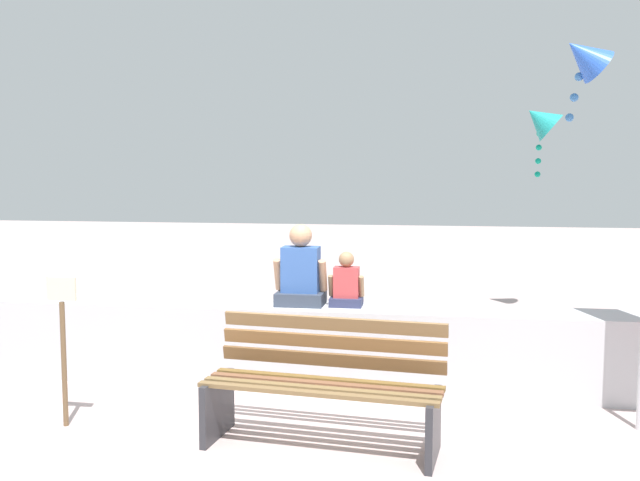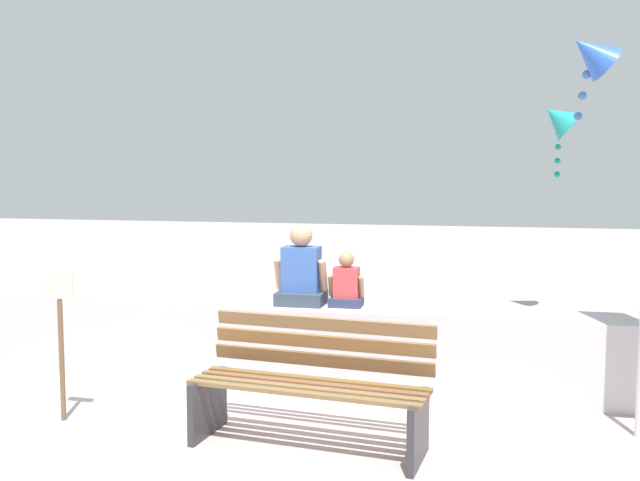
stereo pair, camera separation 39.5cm
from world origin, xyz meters
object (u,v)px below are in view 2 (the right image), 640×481
object	(u,v)px
person_child	(346,285)
kite_teal	(559,119)
sign_post	(61,334)
person_adult	(301,273)
kite_blue	(591,54)
park_bench	(312,387)

from	to	relation	value
person_child	kite_teal	world-z (taller)	kite_teal
person_child	sign_post	size ratio (longest dim) A/B	0.43
person_adult	kite_blue	xyz separation A→B (m)	(2.53, 0.58, 1.98)
person_adult	kite_blue	bearing A→B (deg)	12.98
park_bench	kite_blue	distance (m)	3.89
kite_teal	person_adult	bearing A→B (deg)	-126.61
park_bench	person_child	size ratio (longest dim) A/B	3.52
person_child	sign_post	bearing A→B (deg)	-144.97
kite_teal	sign_post	xyz separation A→B (m)	(-4.13, -4.84, -1.92)
person_adult	sign_post	world-z (taller)	person_adult
kite_blue	sign_post	xyz separation A→B (m)	(-4.11, -1.99, -2.30)
kite_teal	kite_blue	distance (m)	2.88
park_bench	sign_post	xyz separation A→B (m)	(-2.02, 0.04, 0.27)
kite_teal	person_child	bearing A→B (deg)	-121.81
person_child	kite_teal	xyz separation A→B (m)	(2.13, 3.44, 1.69)
person_adult	person_child	bearing A→B (deg)	0.04
park_bench	person_adult	xyz separation A→B (m)	(-0.44, 1.45, 0.60)
person_adult	sign_post	distance (m)	2.14
person_adult	kite_blue	world-z (taller)	kite_blue
person_adult	person_child	world-z (taller)	person_adult
person_adult	kite_teal	distance (m)	4.57
kite_blue	person_adult	bearing A→B (deg)	-167.02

